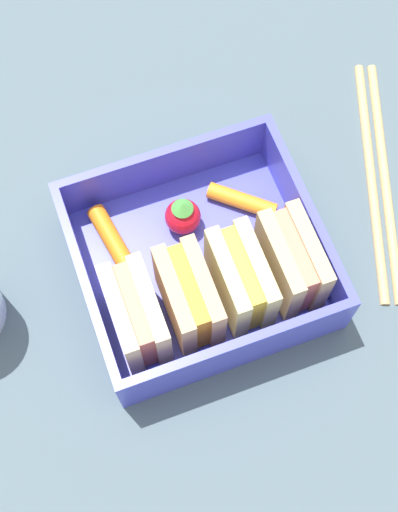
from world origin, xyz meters
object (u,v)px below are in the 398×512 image
at_px(sandwich_center_left, 240,279).
at_px(carrot_stick_left, 242,201).
at_px(chopstick_pair, 379,175).
at_px(carrot_stick_far_left, 112,240).
at_px(sandwich_center_right, 136,315).
at_px(sandwich_center, 189,297).
at_px(strawberry_far_left, 188,214).
at_px(sandwich_left, 291,262).

bearing_deg(sandwich_center_left, carrot_stick_left, -113.35).
bearing_deg(chopstick_pair, carrot_stick_far_left, -3.26).
bearing_deg(carrot_stick_far_left, sandwich_center_right, 88.09).
height_order(sandwich_center_left, carrot_stick_left, sandwich_center_left).
distance_m(sandwich_center, strawberry_far_left, 0.07).
relative_size(sandwich_center_left, sandwich_center, 1.00).
height_order(strawberry_far_left, chopstick_pair, strawberry_far_left).
bearing_deg(carrot_stick_far_left, sandwich_center, 117.20).
distance_m(sandwich_center, sandwich_center_right, 0.04).
bearing_deg(sandwich_center_left, sandwich_center_right, 0.00).
distance_m(sandwich_center_right, strawberry_far_left, 0.09).
bearing_deg(sandwich_left, sandwich_center, 0.00).
bearing_deg(carrot_stick_far_left, chopstick_pair, 176.74).
bearing_deg(carrot_stick_far_left, carrot_stick_left, 178.43).
bearing_deg(sandwich_center, sandwich_center_right, 0.00).
bearing_deg(sandwich_center_right, carrot_stick_far_left, -91.91).
bearing_deg(sandwich_center_right, sandwich_center_left, 180.00).
height_order(sandwich_left, sandwich_center_left, same).
bearing_deg(strawberry_far_left, sandwich_left, 128.68).
relative_size(strawberry_far_left, carrot_stick_far_left, 0.59).
distance_m(carrot_stick_left, chopstick_pair, 0.11).
bearing_deg(sandwich_center, carrot_stick_left, -135.06).
distance_m(carrot_stick_far_left, chopstick_pair, 0.21).
distance_m(sandwich_center, carrot_stick_left, 0.09).
bearing_deg(sandwich_left, sandwich_center_left, 0.00).
relative_size(sandwich_center, carrot_stick_far_left, 1.12).
bearing_deg(sandwich_center_left, chopstick_pair, -158.24).
height_order(carrot_stick_left, chopstick_pair, carrot_stick_left).
bearing_deg(sandwich_center_right, strawberry_far_left, -132.57).
xyz_separation_m(carrot_stick_left, chopstick_pair, (-0.11, 0.01, -0.01)).
bearing_deg(carrot_stick_left, sandwich_center_right, 32.46).
relative_size(sandwich_center, chopstick_pair, 0.30).
bearing_deg(carrot_stick_far_left, sandwich_center_left, 136.70).
height_order(sandwich_center_left, carrot_stick_far_left, sandwich_center_left).
distance_m(sandwich_left, strawberry_far_left, 0.08).
xyz_separation_m(sandwich_center_right, chopstick_pair, (-0.21, -0.05, -0.04)).
bearing_deg(strawberry_far_left, chopstick_pair, 176.66).
distance_m(sandwich_center, chopstick_pair, 0.18).
relative_size(sandwich_center_left, strawberry_far_left, 1.89).
height_order(sandwich_center, carrot_stick_far_left, sandwich_center).
relative_size(sandwich_center, carrot_stick_left, 1.17).
distance_m(carrot_stick_left, strawberry_far_left, 0.04).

